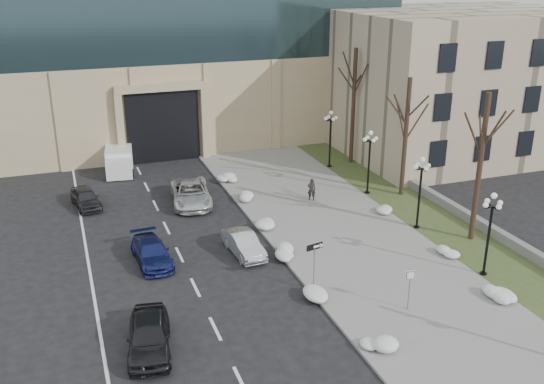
{
  "coord_description": "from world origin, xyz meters",
  "views": [
    {
      "loc": [
        -12.11,
        -17.19,
        15.66
      ],
      "look_at": [
        -1.17,
        13.09,
        3.5
      ],
      "focal_mm": 40.0,
      "sensor_mm": 36.0,
      "label": 1
    }
  ],
  "objects_px": {
    "lamppost_a": "(490,223)",
    "lamppost_b": "(421,183)",
    "car_b": "(244,244)",
    "car_c": "(152,252)",
    "one_way_sign": "(317,252)",
    "pedestrian": "(312,189)",
    "car_e": "(86,198)",
    "box_truck": "(119,159)",
    "lamppost_c": "(369,154)",
    "lamppost_d": "(330,131)",
    "keep_sign": "(410,282)",
    "car_d": "(191,193)",
    "car_a": "(149,335)"
  },
  "relations": [
    {
      "from": "lamppost_a",
      "to": "lamppost_b",
      "type": "xyz_separation_m",
      "value": [
        0.0,
        6.5,
        0.0
      ]
    },
    {
      "from": "car_b",
      "to": "lamppost_b",
      "type": "relative_size",
      "value": 0.82
    },
    {
      "from": "car_c",
      "to": "one_way_sign",
      "type": "bearing_deg",
      "value": -42.58
    },
    {
      "from": "pedestrian",
      "to": "lamppost_a",
      "type": "bearing_deg",
      "value": 128.45
    },
    {
      "from": "car_e",
      "to": "box_truck",
      "type": "height_order",
      "value": "box_truck"
    },
    {
      "from": "car_e",
      "to": "lamppost_c",
      "type": "bearing_deg",
      "value": -22.51
    },
    {
      "from": "car_e",
      "to": "lamppost_d",
      "type": "relative_size",
      "value": 0.81
    },
    {
      "from": "car_c",
      "to": "car_e",
      "type": "xyz_separation_m",
      "value": [
        -2.88,
        9.85,
        0.03
      ]
    },
    {
      "from": "keep_sign",
      "to": "lamppost_c",
      "type": "relative_size",
      "value": 0.46
    },
    {
      "from": "car_d",
      "to": "lamppost_c",
      "type": "relative_size",
      "value": 1.16
    },
    {
      "from": "lamppost_b",
      "to": "lamppost_d",
      "type": "distance_m",
      "value": 13.0
    },
    {
      "from": "lamppost_a",
      "to": "car_c",
      "type": "bearing_deg",
      "value": 155.25
    },
    {
      "from": "car_c",
      "to": "lamppost_d",
      "type": "bearing_deg",
      "value": 32.26
    },
    {
      "from": "car_d",
      "to": "lamppost_d",
      "type": "relative_size",
      "value": 1.16
    },
    {
      "from": "lamppost_d",
      "to": "car_b",
      "type": "bearing_deg",
      "value": -131.66
    },
    {
      "from": "car_d",
      "to": "one_way_sign",
      "type": "height_order",
      "value": "one_way_sign"
    },
    {
      "from": "pedestrian",
      "to": "lamppost_b",
      "type": "relative_size",
      "value": 0.34
    },
    {
      "from": "car_b",
      "to": "car_c",
      "type": "relative_size",
      "value": 0.9
    },
    {
      "from": "lamppost_b",
      "to": "one_way_sign",
      "type": "bearing_deg",
      "value": -151.66
    },
    {
      "from": "one_way_sign",
      "to": "lamppost_d",
      "type": "relative_size",
      "value": 0.56
    },
    {
      "from": "car_a",
      "to": "lamppost_c",
      "type": "distance_m",
      "value": 22.6
    },
    {
      "from": "pedestrian",
      "to": "lamppost_d",
      "type": "height_order",
      "value": "lamppost_d"
    },
    {
      "from": "car_c",
      "to": "car_e",
      "type": "bearing_deg",
      "value": 102.56
    },
    {
      "from": "car_e",
      "to": "car_b",
      "type": "bearing_deg",
      "value": -62.52
    },
    {
      "from": "box_truck",
      "to": "lamppost_b",
      "type": "height_order",
      "value": "lamppost_b"
    },
    {
      "from": "car_d",
      "to": "car_e",
      "type": "bearing_deg",
      "value": 172.51
    },
    {
      "from": "car_a",
      "to": "box_truck",
      "type": "xyz_separation_m",
      "value": [
        1.7,
        25.46,
        0.15
      ]
    },
    {
      "from": "car_b",
      "to": "lamppost_c",
      "type": "distance_m",
      "value": 13.09
    },
    {
      "from": "car_d",
      "to": "lamppost_c",
      "type": "distance_m",
      "value": 12.86
    },
    {
      "from": "keep_sign",
      "to": "lamppost_a",
      "type": "bearing_deg",
      "value": 31.44
    },
    {
      "from": "car_e",
      "to": "lamppost_d",
      "type": "distance_m",
      "value": 19.56
    },
    {
      "from": "keep_sign",
      "to": "lamppost_a",
      "type": "relative_size",
      "value": 0.46
    },
    {
      "from": "car_d",
      "to": "car_e",
      "type": "xyz_separation_m",
      "value": [
        -6.92,
        1.82,
        -0.11
      ]
    },
    {
      "from": "car_b",
      "to": "car_c",
      "type": "distance_m",
      "value": 5.19
    },
    {
      "from": "car_d",
      "to": "box_truck",
      "type": "distance_m",
      "value": 9.97
    },
    {
      "from": "car_b",
      "to": "car_e",
      "type": "height_order",
      "value": "car_e"
    },
    {
      "from": "box_truck",
      "to": "lamppost_a",
      "type": "relative_size",
      "value": 1.28
    },
    {
      "from": "car_e",
      "to": "pedestrian",
      "type": "height_order",
      "value": "pedestrian"
    },
    {
      "from": "box_truck",
      "to": "car_a",
      "type": "bearing_deg",
      "value": -86.58
    },
    {
      "from": "car_c",
      "to": "keep_sign",
      "type": "relative_size",
      "value": 1.97
    },
    {
      "from": "car_a",
      "to": "one_way_sign",
      "type": "height_order",
      "value": "one_way_sign"
    },
    {
      "from": "car_b",
      "to": "lamppost_a",
      "type": "height_order",
      "value": "lamppost_a"
    },
    {
      "from": "car_e",
      "to": "lamppost_c",
      "type": "relative_size",
      "value": 0.81
    },
    {
      "from": "car_c",
      "to": "lamppost_d",
      "type": "distance_m",
      "value": 20.44
    },
    {
      "from": "car_d",
      "to": "lamppost_b",
      "type": "height_order",
      "value": "lamppost_b"
    },
    {
      "from": "pedestrian",
      "to": "box_truck",
      "type": "height_order",
      "value": "box_truck"
    },
    {
      "from": "car_b",
      "to": "one_way_sign",
      "type": "height_order",
      "value": "one_way_sign"
    },
    {
      "from": "car_b",
      "to": "car_c",
      "type": "xyz_separation_m",
      "value": [
        -5.14,
        0.75,
        -0.01
      ]
    },
    {
      "from": "lamppost_a",
      "to": "car_b",
      "type": "bearing_deg",
      "value": 148.86
    },
    {
      "from": "car_a",
      "to": "box_truck",
      "type": "height_order",
      "value": "box_truck"
    }
  ]
}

